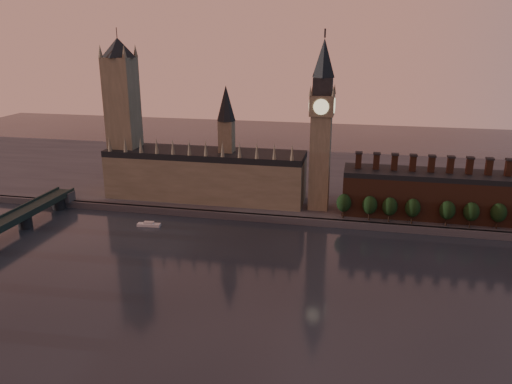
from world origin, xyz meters
TOP-DOWN VIEW (x-y plane):
  - ground at (0.00, 0.00)m, footprint 900.00×900.00m
  - north_bank at (0.00, 178.04)m, footprint 900.00×182.00m
  - palace_of_westminster at (-64.41, 114.91)m, footprint 130.00×30.30m
  - victoria_tower at (-120.00, 115.00)m, footprint 24.00×24.00m
  - big_ben at (10.00, 110.00)m, footprint 15.00×15.00m
  - chimney_block at (80.00, 110.00)m, footprint 110.00×25.00m
  - embankment_tree_0 at (26.11, 94.71)m, footprint 8.60×8.60m
  - embankment_tree_1 at (40.97, 93.71)m, footprint 8.60×8.60m
  - embankment_tree_2 at (52.21, 93.52)m, footprint 8.60×8.60m
  - embankment_tree_3 at (64.92, 93.63)m, footprint 8.60×8.60m
  - embankment_tree_4 at (83.62, 93.55)m, footprint 8.60×8.60m
  - embankment_tree_5 at (96.34, 93.72)m, footprint 8.60×8.60m
  - embankment_tree_6 at (110.82, 95.14)m, footprint 8.60×8.60m
  - river_boat at (-85.56, 68.26)m, footprint 13.87×5.12m

SIDE VIEW (x-z plane):
  - ground at x=0.00m, z-range 0.00..0.00m
  - river_boat at x=-85.56m, z-range -0.32..2.40m
  - north_bank at x=0.00m, z-range 0.00..4.00m
  - embankment_tree_0 at x=26.11m, z-range 6.03..20.91m
  - embankment_tree_1 at x=40.97m, z-range 6.03..20.91m
  - embankment_tree_2 at x=52.21m, z-range 6.03..20.91m
  - embankment_tree_3 at x=64.92m, z-range 6.03..20.91m
  - embankment_tree_4 at x=83.62m, z-range 6.03..20.91m
  - embankment_tree_5 at x=96.34m, z-range 6.03..20.91m
  - embankment_tree_6 at x=110.82m, z-range 6.03..20.91m
  - chimney_block at x=80.00m, z-range -0.68..36.32m
  - palace_of_westminster at x=-64.41m, z-range -15.37..58.63m
  - big_ben at x=10.00m, z-range 3.33..110.33m
  - victoria_tower at x=-120.00m, z-range 5.09..113.09m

